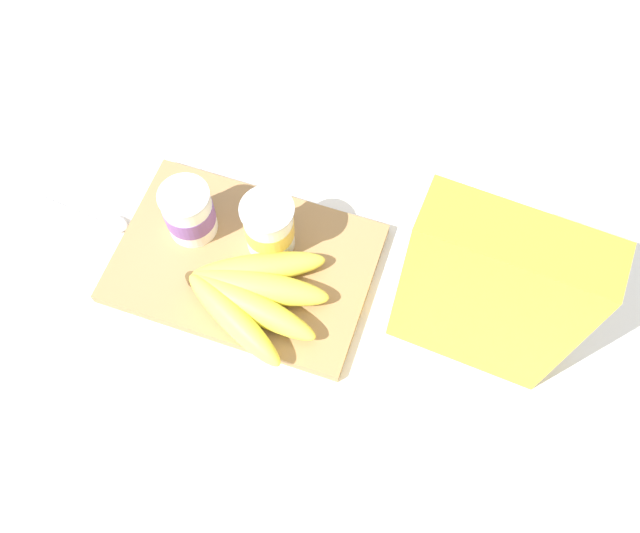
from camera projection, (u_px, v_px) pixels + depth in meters
name	position (u px, v px, depth m)	size (l,w,h in m)	color
ground_plane	(245.00, 266.00, 0.88)	(2.40, 2.40, 0.00)	silver
cutting_board	(245.00, 263.00, 0.87)	(0.33, 0.22, 0.02)	#A37A4C
cereal_box	(489.00, 296.00, 0.71)	(0.19, 0.06, 0.27)	yellow
yogurt_cup_front	(189.00, 212.00, 0.85)	(0.06, 0.06, 0.08)	white
yogurt_cup_back	(269.00, 226.00, 0.83)	(0.07, 0.07, 0.09)	white
banana_bunch	(251.00, 295.00, 0.82)	(0.19, 0.18, 0.04)	yellow
spoon	(98.00, 218.00, 0.90)	(0.13, 0.03, 0.01)	silver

